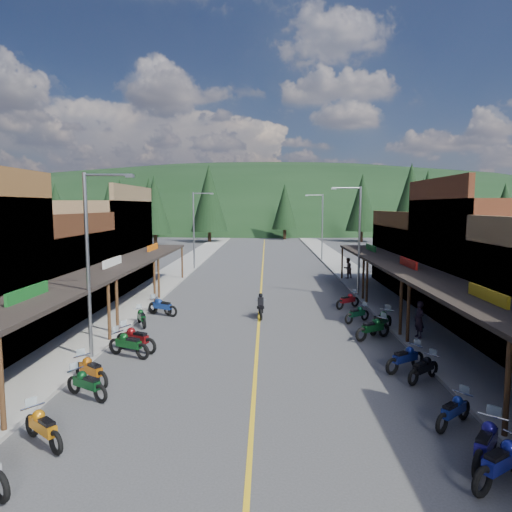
# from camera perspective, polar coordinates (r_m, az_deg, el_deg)

# --- Properties ---
(ground) EXTENTS (220.00, 220.00, 0.00)m
(ground) POSITION_cam_1_polar(r_m,az_deg,el_deg) (25.73, 0.34, -8.64)
(ground) COLOR #38383A
(ground) RESTS_ON ground
(centerline) EXTENTS (0.15, 90.00, 0.01)m
(centerline) POSITION_cam_1_polar(r_m,az_deg,el_deg) (45.34, 0.78, -2.10)
(centerline) COLOR gold
(centerline) RESTS_ON ground
(sidewalk_west) EXTENTS (3.40, 94.00, 0.15)m
(sidewalk_west) POSITION_cam_1_polar(r_m,az_deg,el_deg) (46.24, -10.07, -1.95)
(sidewalk_west) COLOR gray
(sidewalk_west) RESTS_ON ground
(sidewalk_east) EXTENTS (3.40, 94.00, 0.15)m
(sidewalk_east) POSITION_cam_1_polar(r_m,az_deg,el_deg) (46.08, 11.67, -2.01)
(sidewalk_east) COLOR gray
(sidewalk_east) RESTS_ON ground
(shop_west_2) EXTENTS (10.90, 9.00, 6.20)m
(shop_west_2) POSITION_cam_1_polar(r_m,az_deg,el_deg) (30.38, -26.53, -2.12)
(shop_west_2) COLOR #3F2111
(shop_west_2) RESTS_ON ground
(shop_west_3) EXTENTS (10.90, 10.20, 8.20)m
(shop_west_3) POSITION_cam_1_polar(r_m,az_deg,el_deg) (38.97, -20.06, 1.34)
(shop_west_3) COLOR brown
(shop_west_3) RESTS_ON ground
(shop_east_2) EXTENTS (10.90, 9.00, 8.20)m
(shop_east_2) POSITION_cam_1_polar(r_m,az_deg,el_deg) (29.88, 27.87, -0.41)
(shop_east_2) COLOR #562B19
(shop_east_2) RESTS_ON ground
(shop_east_3) EXTENTS (10.90, 10.20, 6.20)m
(shop_east_3) POSITION_cam_1_polar(r_m,az_deg,el_deg) (38.75, 21.44, -0.21)
(shop_east_3) COLOR #4C2D16
(shop_east_3) RESTS_ON ground
(streetlight_0) EXTENTS (2.16, 0.18, 8.00)m
(streetlight_0) POSITION_cam_1_polar(r_m,az_deg,el_deg) (20.37, -19.93, -0.20)
(streetlight_0) COLOR gray
(streetlight_0) RESTS_ON ground
(streetlight_1) EXTENTS (2.16, 0.18, 8.00)m
(streetlight_1) POSITION_cam_1_polar(r_m,az_deg,el_deg) (47.48, -7.62, 3.62)
(streetlight_1) COLOR gray
(streetlight_1) RESTS_ON ground
(streetlight_2) EXTENTS (2.16, 0.18, 8.00)m
(streetlight_2) POSITION_cam_1_polar(r_m,az_deg,el_deg) (33.56, 12.55, 2.44)
(streetlight_2) COLOR gray
(streetlight_2) RESTS_ON ground
(streetlight_3) EXTENTS (2.16, 0.18, 8.00)m
(streetlight_3) POSITION_cam_1_polar(r_m,az_deg,el_deg) (55.28, 8.14, 3.99)
(streetlight_3) COLOR gray
(streetlight_3) RESTS_ON ground
(ridge_hill) EXTENTS (310.00, 140.00, 60.00)m
(ridge_hill) POSITION_cam_1_polar(r_m,az_deg,el_deg) (159.99, 1.19, 3.92)
(ridge_hill) COLOR black
(ridge_hill) RESTS_ON ground
(pine_0) EXTENTS (5.04, 5.04, 11.00)m
(pine_0) POSITION_cam_1_polar(r_m,az_deg,el_deg) (95.80, -23.74, 5.68)
(pine_0) COLOR black
(pine_0) RESTS_ON ground
(pine_1) EXTENTS (5.88, 5.88, 12.50)m
(pine_1) POSITION_cam_1_polar(r_m,az_deg,el_deg) (97.95, -13.18, 6.49)
(pine_1) COLOR black
(pine_1) RESTS_ON ground
(pine_2) EXTENTS (6.72, 6.72, 14.00)m
(pine_2) POSITION_cam_1_polar(r_m,az_deg,el_deg) (83.52, -5.88, 7.20)
(pine_2) COLOR black
(pine_2) RESTS_ON ground
(pine_3) EXTENTS (5.04, 5.04, 11.00)m
(pine_3) POSITION_cam_1_polar(r_m,az_deg,el_deg) (90.92, 3.62, 6.19)
(pine_3) COLOR black
(pine_3) RESTS_ON ground
(pine_4) EXTENTS (5.88, 5.88, 12.50)m
(pine_4) POSITION_cam_1_polar(r_m,az_deg,el_deg) (86.65, 13.13, 6.54)
(pine_4) COLOR black
(pine_4) RESTS_ON ground
(pine_5) EXTENTS (6.72, 6.72, 14.00)m
(pine_5) POSITION_cam_1_polar(r_m,az_deg,el_deg) (102.51, 20.60, 6.66)
(pine_5) COLOR black
(pine_5) RESTS_ON ground
(pine_6) EXTENTS (5.04, 5.04, 11.00)m
(pine_6) POSITION_cam_1_polar(r_m,az_deg,el_deg) (99.86, 28.64, 5.45)
(pine_6) COLOR black
(pine_6) RESTS_ON ground
(pine_7) EXTENTS (5.88, 5.88, 12.50)m
(pine_7) POSITION_cam_1_polar(r_m,az_deg,el_deg) (105.94, -16.59, 6.37)
(pine_7) COLOR black
(pine_7) RESTS_ON ground
(pine_8) EXTENTS (4.48, 4.48, 10.00)m
(pine_8) POSITION_cam_1_polar(r_m,az_deg,el_deg) (68.63, -17.82, 5.45)
(pine_8) COLOR black
(pine_8) RESTS_ON ground
(pine_9) EXTENTS (4.93, 4.93, 10.80)m
(pine_9) POSITION_cam_1_polar(r_m,az_deg,el_deg) (73.72, 20.09, 5.72)
(pine_9) COLOR black
(pine_9) RESTS_ON ground
(pine_10) EXTENTS (5.38, 5.38, 11.60)m
(pine_10) POSITION_cam_1_polar(r_m,az_deg,el_deg) (77.09, -12.56, 6.26)
(pine_10) COLOR black
(pine_10) RESTS_ON ground
(pine_11) EXTENTS (5.82, 5.82, 12.40)m
(pine_11) POSITION_cam_1_polar(r_m,az_deg,el_deg) (65.83, 18.76, 6.45)
(pine_11) COLOR black
(pine_11) RESTS_ON ground
(bike_west_2) EXTENTS (2.02, 1.82, 1.17)m
(bike_west_2) POSITION_cam_1_polar(r_m,az_deg,el_deg) (14.68, -25.09, -18.65)
(bike_west_2) COLOR #C7740E
(bike_west_2) RESTS_ON ground
(bike_west_3) EXTENTS (2.04, 1.58, 1.13)m
(bike_west_3) POSITION_cam_1_polar(r_m,az_deg,el_deg) (17.32, -20.43, -14.61)
(bike_west_3) COLOR #0B3717
(bike_west_3) RESTS_ON ground
(bike_west_4) EXTENTS (2.06, 1.85, 1.19)m
(bike_west_4) POSITION_cam_1_polar(r_m,az_deg,el_deg) (18.53, -19.94, -13.11)
(bike_west_4) COLOR #A8540C
(bike_west_4) RESTS_ON ground
(bike_west_5) EXTENTS (2.32, 1.65, 1.27)m
(bike_west_5) POSITION_cam_1_polar(r_m,az_deg,el_deg) (21.13, -15.65, -10.43)
(bike_west_5) COLOR #0B3B15
(bike_west_5) RESTS_ON ground
(bike_west_6) EXTENTS (2.40, 1.76, 1.32)m
(bike_west_6) POSITION_cam_1_polar(r_m,az_deg,el_deg) (21.81, -14.80, -9.81)
(bike_west_6) COLOR maroon
(bike_west_6) RESTS_ON ground
(bike_west_7) EXTENTS (1.40, 1.95, 1.07)m
(bike_west_7) POSITION_cam_1_polar(r_m,az_deg,el_deg) (26.22, -14.12, -7.34)
(bike_west_7) COLOR #0A3616
(bike_west_7) RESTS_ON ground
(bike_west_8) EXTENTS (2.20, 1.58, 1.20)m
(bike_west_8) POSITION_cam_1_polar(r_m,az_deg,el_deg) (28.35, -11.61, -6.11)
(bike_west_8) COLOR navy
(bike_west_8) RESTS_ON ground
(bike_west_9) EXTENTS (1.99, 1.69, 1.13)m
(bike_west_9) POSITION_cam_1_polar(r_m,az_deg,el_deg) (28.83, -11.91, -5.99)
(bike_west_9) COLOR navy
(bike_west_9) RESTS_ON ground
(bike_east_1) EXTENTS (2.30, 1.89, 1.29)m
(bike_east_1) POSITION_cam_1_polar(r_m,az_deg,el_deg) (13.18, 28.44, -21.52)
(bike_east_1) COLOR navy
(bike_east_1) RESTS_ON ground
(bike_east_2) EXTENTS (1.96, 2.23, 1.28)m
(bike_east_2) POSITION_cam_1_polar(r_m,az_deg,el_deg) (13.90, 26.83, -19.93)
(bike_east_2) COLOR navy
(bike_east_2) RESTS_ON ground
(bike_east_3) EXTENTS (1.85, 1.74, 1.09)m
(bike_east_3) POSITION_cam_1_polar(r_m,az_deg,el_deg) (15.63, 23.48, -17.16)
(bike_east_3) COLOR navy
(bike_east_3) RESTS_ON ground
(bike_east_4) EXTENTS (1.88, 1.74, 1.10)m
(bike_east_4) POSITION_cam_1_polar(r_m,az_deg,el_deg) (18.86, 20.22, -12.91)
(bike_east_4) COLOR black
(bike_east_4) RESTS_ON ground
(bike_east_5) EXTENTS (2.13, 1.72, 1.19)m
(bike_east_5) POSITION_cam_1_polar(r_m,az_deg,el_deg) (19.66, 18.16, -11.90)
(bike_east_5) COLOR navy
(bike_east_5) RESTS_ON ground
(bike_east_6) EXTENTS (2.23, 1.77, 1.24)m
(bike_east_6) POSITION_cam_1_polar(r_m,az_deg,el_deg) (23.66, 14.41, -8.62)
(bike_east_6) COLOR #0B3918
(bike_east_6) RESTS_ON ground
(bike_east_7) EXTENTS (2.07, 2.27, 1.32)m
(bike_east_7) POSITION_cam_1_polar(r_m,az_deg,el_deg) (25.03, 15.36, -7.73)
(bike_east_7) COLOR #0C3C1C
(bike_east_7) RESTS_ON ground
(bike_east_8) EXTENTS (1.90, 1.67, 1.09)m
(bike_east_8) POSITION_cam_1_polar(r_m,az_deg,el_deg) (26.80, 12.53, -6.98)
(bike_east_8) COLOR #0B3923
(bike_east_8) RESTS_ON ground
(bike_east_9) EXTENTS (2.02, 1.78, 1.16)m
(bike_east_9) POSITION_cam_1_polar(r_m,az_deg,el_deg) (30.25, 11.40, -5.37)
(bike_east_9) COLOR maroon
(bike_east_9) RESTS_ON ground
(rider_on_bike) EXTENTS (0.76, 2.04, 1.53)m
(rider_on_bike) POSITION_cam_1_polar(r_m,az_deg,el_deg) (27.28, 0.58, -6.45)
(rider_on_bike) COLOR black
(rider_on_bike) RESTS_ON ground
(pedestrian_east_a) EXTENTS (0.57, 0.75, 1.84)m
(pedestrian_east_a) POSITION_cam_1_polar(r_m,az_deg,el_deg) (24.02, 19.73, -7.46)
(pedestrian_east_a) COLOR black
(pedestrian_east_a) RESTS_ON sidewalk_east
(pedestrian_east_b) EXTENTS (1.03, 0.93, 1.84)m
(pedestrian_east_b) POSITION_cam_1_polar(r_m,az_deg,el_deg) (41.76, 11.37, -1.48)
(pedestrian_east_b) COLOR #4F3A31
(pedestrian_east_b) RESTS_ON sidewalk_east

